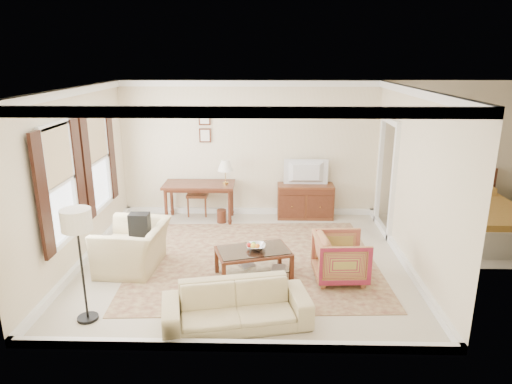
{
  "coord_description": "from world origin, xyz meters",
  "views": [
    {
      "loc": [
        0.38,
        -7.14,
        3.39
      ],
      "look_at": [
        0.2,
        0.3,
        1.15
      ],
      "focal_mm": 32.0,
      "sensor_mm": 36.0,
      "label": 1
    }
  ],
  "objects_px": {
    "striped_armchair": "(341,256)",
    "club_armchair": "(133,239)",
    "sofa": "(236,299)",
    "sideboard": "(305,201)",
    "tv": "(306,165)",
    "writing_desk": "(199,188)",
    "coffee_table": "(253,256)"
  },
  "relations": [
    {
      "from": "writing_desk",
      "to": "club_armchair",
      "type": "height_order",
      "value": "club_armchair"
    },
    {
      "from": "sideboard",
      "to": "coffee_table",
      "type": "bearing_deg",
      "value": -110.12
    },
    {
      "from": "writing_desk",
      "to": "tv",
      "type": "xyz_separation_m",
      "value": [
        2.25,
        0.19,
        0.48
      ]
    },
    {
      "from": "striped_armchair",
      "to": "club_armchair",
      "type": "bearing_deg",
      "value": 81.23
    },
    {
      "from": "club_armchair",
      "to": "sofa",
      "type": "xyz_separation_m",
      "value": [
        1.8,
        -1.63,
        -0.14
      ]
    },
    {
      "from": "sideboard",
      "to": "striped_armchair",
      "type": "bearing_deg",
      "value": -83.48
    },
    {
      "from": "sideboard",
      "to": "club_armchair",
      "type": "relative_size",
      "value": 1.03
    },
    {
      "from": "tv",
      "to": "coffee_table",
      "type": "distance_m",
      "value": 3.1
    },
    {
      "from": "sideboard",
      "to": "club_armchair",
      "type": "bearing_deg",
      "value": -139.98
    },
    {
      "from": "tv",
      "to": "sofa",
      "type": "distance_m",
      "value": 4.39
    },
    {
      "from": "striped_armchair",
      "to": "sofa",
      "type": "bearing_deg",
      "value": 126.91
    },
    {
      "from": "tv",
      "to": "club_armchair",
      "type": "xyz_separation_m",
      "value": [
        -3.02,
        -2.51,
        -0.67
      ]
    },
    {
      "from": "tv",
      "to": "sofa",
      "type": "bearing_deg",
      "value": 73.63
    },
    {
      "from": "tv",
      "to": "sofa",
      "type": "height_order",
      "value": "tv"
    },
    {
      "from": "tv",
      "to": "club_armchair",
      "type": "relative_size",
      "value": 0.77
    },
    {
      "from": "sofa",
      "to": "tv",
      "type": "bearing_deg",
      "value": 61.94
    },
    {
      "from": "coffee_table",
      "to": "club_armchair",
      "type": "height_order",
      "value": "club_armchair"
    },
    {
      "from": "tv",
      "to": "coffee_table",
      "type": "xyz_separation_m",
      "value": [
        -1.04,
        -2.81,
        -0.82
      ]
    },
    {
      "from": "sideboard",
      "to": "club_armchair",
      "type": "xyz_separation_m",
      "value": [
        -3.02,
        -2.53,
        0.14
      ]
    },
    {
      "from": "sideboard",
      "to": "sofa",
      "type": "bearing_deg",
      "value": -106.29
    },
    {
      "from": "sofa",
      "to": "coffee_table",
      "type": "bearing_deg",
      "value": 70.61
    },
    {
      "from": "sideboard",
      "to": "tv",
      "type": "xyz_separation_m",
      "value": [
        0.0,
        -0.02,
        0.81
      ]
    },
    {
      "from": "writing_desk",
      "to": "tv",
      "type": "bearing_deg",
      "value": 4.81
    },
    {
      "from": "club_armchair",
      "to": "writing_desk",
      "type": "bearing_deg",
      "value": 166.57
    },
    {
      "from": "writing_desk",
      "to": "club_armchair",
      "type": "bearing_deg",
      "value": -108.22
    },
    {
      "from": "coffee_table",
      "to": "striped_armchair",
      "type": "distance_m",
      "value": 1.36
    },
    {
      "from": "striped_armchair",
      "to": "coffee_table",
      "type": "bearing_deg",
      "value": 85.39
    },
    {
      "from": "sideboard",
      "to": "striped_armchair",
      "type": "height_order",
      "value": "striped_armchair"
    },
    {
      "from": "club_armchair",
      "to": "tv",
      "type": "bearing_deg",
      "value": 134.59
    },
    {
      "from": "sideboard",
      "to": "sofa",
      "type": "xyz_separation_m",
      "value": [
        -1.22,
        -4.16,
        0.0
      ]
    },
    {
      "from": "tv",
      "to": "writing_desk",
      "type": "bearing_deg",
      "value": 4.81
    },
    {
      "from": "sofa",
      "to": "sideboard",
      "type": "bearing_deg",
      "value": 62.01
    }
  ]
}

